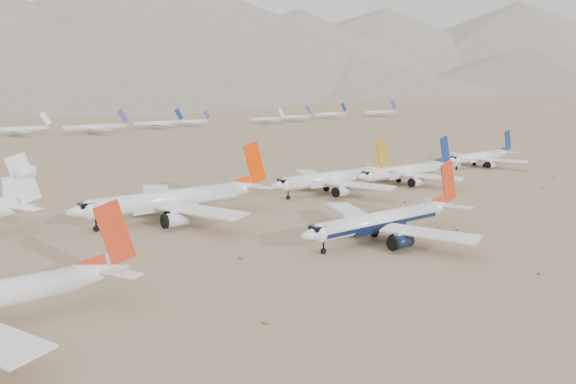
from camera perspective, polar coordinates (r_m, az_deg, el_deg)
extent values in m
plane|color=#84694D|center=(126.08, 10.64, -5.78)|extent=(7000.00, 7000.00, 0.00)
cylinder|color=white|center=(131.03, 9.26, -2.88)|extent=(35.52, 4.20, 4.20)
cube|color=black|center=(131.16, 9.25, -3.10)|extent=(34.81, 4.26, 0.94)
sphere|color=white|center=(119.33, 3.26, -4.16)|extent=(4.20, 4.20, 4.20)
cube|color=black|center=(118.64, 3.03, -3.67)|extent=(2.94, 2.73, 1.05)
cone|color=white|center=(147.12, 15.27, -1.45)|extent=(8.88, 4.20, 4.20)
cube|color=white|center=(125.22, 14.21, -4.10)|extent=(13.72, 21.62, 0.66)
cube|color=white|center=(145.95, 16.95, -1.43)|extent=(5.64, 7.37, 0.25)
cylinder|color=black|center=(124.58, 11.46, -4.96)|extent=(4.93, 3.02, 3.02)
cube|color=white|center=(141.72, 6.43, -2.03)|extent=(13.72, 21.62, 0.66)
cube|color=white|center=(150.81, 14.47, -0.90)|extent=(5.64, 7.37, 0.25)
cylinder|color=black|center=(136.41, 6.02, -3.37)|extent=(4.93, 3.02, 3.02)
cube|color=red|center=(147.85, 15.98, 1.00)|extent=(6.73, 0.34, 11.09)
cylinder|color=black|center=(121.16, 3.62, -6.00)|extent=(1.26, 0.52, 1.26)
cylinder|color=black|center=(131.14, 10.58, -4.70)|extent=(1.76, 1.05, 1.76)
cylinder|color=black|center=(135.05, 8.76, -4.17)|extent=(1.76, 1.05, 1.76)
cone|color=white|center=(99.22, -18.35, -7.68)|extent=(9.08, 4.36, 4.36)
cube|color=white|center=(95.80, -16.57, -7.91)|extent=(5.77, 7.54, 0.26)
cube|color=white|center=(103.36, -18.17, -6.59)|extent=(5.77, 7.54, 0.26)
cube|color=red|center=(98.18, -17.18, -3.98)|extent=(6.88, 0.35, 11.34)
cylinder|color=white|center=(204.17, 11.54, 2.09)|extent=(33.69, 4.08, 4.08)
cube|color=silver|center=(204.25, 11.54, 1.95)|extent=(33.01, 4.14, 0.92)
sphere|color=white|center=(192.13, 8.17, 1.64)|extent=(4.08, 4.08, 4.08)
cube|color=black|center=(191.52, 8.04, 1.95)|extent=(2.86, 2.65, 1.02)
cone|color=white|center=(219.89, 15.20, 2.66)|extent=(8.42, 4.08, 4.08)
cube|color=white|center=(198.66, 14.57, 1.50)|extent=(13.01, 20.50, 0.63)
cube|color=white|center=(218.74, 16.27, 2.69)|extent=(5.35, 6.99, 0.25)
cylinder|color=silver|center=(197.80, 12.94, 0.99)|extent=(4.68, 2.94, 2.94)
cube|color=white|center=(214.14, 9.65, 2.39)|extent=(13.01, 20.50, 0.63)
cube|color=white|center=(223.48, 14.69, 2.95)|extent=(5.35, 6.99, 0.25)
cylinder|color=silver|center=(208.83, 9.48, 1.66)|extent=(4.68, 2.94, 2.94)
cube|color=navy|center=(220.95, 15.66, 4.20)|extent=(6.38, 0.33, 10.52)
cylinder|color=black|center=(193.56, 8.35, 0.48)|extent=(1.23, 0.51, 1.23)
cylinder|color=black|center=(203.98, 12.36, 0.96)|extent=(1.72, 1.02, 1.72)
cylinder|color=black|center=(207.72, 11.18, 1.19)|extent=(1.72, 1.02, 1.72)
cylinder|color=white|center=(184.26, 4.18, 1.39)|extent=(35.43, 4.31, 4.31)
cube|color=silver|center=(184.35, 4.18, 1.23)|extent=(34.73, 4.37, 0.97)
sphere|color=white|center=(173.42, -0.27, 0.79)|extent=(4.31, 4.31, 4.31)
cube|color=black|center=(172.83, -0.45, 1.16)|extent=(3.01, 2.80, 1.08)
cone|color=white|center=(198.97, 8.98, 2.12)|extent=(8.86, 4.31, 4.31)
cube|color=white|center=(177.12, 7.48, 0.67)|extent=(13.69, 21.57, 0.67)
cube|color=white|center=(197.31, 10.18, 2.16)|extent=(5.62, 7.35, 0.26)
cylinder|color=silver|center=(177.00, 5.53, 0.07)|extent=(4.92, 3.10, 3.10)
cube|color=white|center=(195.57, 2.41, 1.77)|extent=(13.69, 21.57, 0.67)
cube|color=white|center=(202.94, 8.51, 2.46)|extent=(5.62, 7.35, 0.26)
cylinder|color=silver|center=(190.15, 2.00, 0.90)|extent=(4.92, 3.10, 3.10)
cube|color=#B9881C|center=(199.85, 9.54, 3.92)|extent=(6.72, 0.34, 11.07)
cylinder|color=black|center=(174.88, 0.01, -0.55)|extent=(1.29, 0.54, 1.29)
cylinder|color=black|center=(183.72, 5.12, 0.06)|extent=(1.81, 1.08, 1.81)
cylinder|color=black|center=(188.19, 3.91, 0.35)|extent=(1.81, 1.08, 1.81)
cylinder|color=white|center=(151.34, -12.19, -0.75)|extent=(40.30, 4.93, 4.93)
cube|color=silver|center=(151.47, -12.18, -0.98)|extent=(39.49, 5.00, 1.11)
sphere|color=white|center=(144.52, -19.48, -1.72)|extent=(4.93, 4.93, 4.93)
cube|color=black|center=(144.03, -19.79, -1.23)|extent=(3.45, 3.20, 1.23)
cone|color=white|center=(162.79, -4.20, 0.45)|extent=(10.07, 4.93, 4.93)
cube|color=white|center=(140.34, -8.61, -1.92)|extent=(15.56, 24.53, 0.76)
cube|color=white|center=(159.88, -2.71, 0.50)|extent=(6.40, 8.36, 0.30)
cylinder|color=silver|center=(142.26, -11.29, -2.76)|extent=(5.60, 3.55, 3.55)
cube|color=white|center=(165.51, -13.23, -0.07)|extent=(15.56, 24.53, 0.76)
cube|color=white|center=(167.58, -4.48, 0.98)|extent=(6.40, 8.36, 0.30)
cylinder|color=silver|center=(160.14, -14.35, -1.32)|extent=(5.60, 3.55, 3.55)
cube|color=#E73802|center=(163.11, -3.40, 2.98)|extent=(7.64, 0.39, 12.58)
cylinder|color=black|center=(146.00, -18.89, -3.54)|extent=(1.48, 0.62, 1.48)
cylinder|color=black|center=(149.99, -10.99, -2.62)|extent=(2.07, 1.23, 2.07)
cylinder|color=black|center=(156.09, -12.08, -2.12)|extent=(2.07, 1.23, 2.07)
cone|color=white|center=(151.95, -26.13, -1.49)|extent=(10.24, 4.90, 4.90)
cube|color=white|center=(147.62, -25.05, -1.50)|extent=(6.50, 8.50, 0.29)
cube|color=white|center=(156.72, -25.76, -0.86)|extent=(6.50, 8.50, 0.29)
cube|color=white|center=(151.18, -25.31, 1.26)|extent=(7.76, 0.39, 12.79)
cylinder|color=white|center=(150.99, -25.25, 1.86)|extent=(5.12, 3.18, 3.18)
cylinder|color=white|center=(254.38, 18.77, 3.42)|extent=(30.93, 3.74, 3.74)
cube|color=silver|center=(254.44, 18.76, 3.32)|extent=(30.31, 3.79, 0.84)
sphere|color=white|center=(241.93, 16.66, 3.17)|extent=(3.74, 3.74, 3.74)
cube|color=black|center=(241.35, 16.59, 3.40)|extent=(2.61, 2.43, 0.93)
cone|color=white|center=(270.16, 21.11, 3.75)|extent=(7.73, 3.74, 3.74)
cube|color=white|center=(250.48, 21.11, 3.00)|extent=(11.95, 18.82, 0.58)
cube|color=white|center=(269.50, 21.92, 3.78)|extent=(4.91, 6.42, 0.22)
cylinder|color=silver|center=(249.03, 19.94, 2.64)|extent=(4.30, 2.69, 2.69)
cube|color=white|center=(262.66, 17.12, 3.61)|extent=(11.95, 18.82, 0.58)
cube|color=white|center=(273.27, 20.66, 3.96)|extent=(4.91, 6.42, 0.22)
cylinder|color=silver|center=(257.70, 17.13, 3.09)|extent=(4.30, 2.69, 2.69)
cube|color=navy|center=(271.38, 21.43, 4.90)|extent=(5.86, 0.30, 9.66)
cylinder|color=black|center=(243.20, 16.74, 2.31)|extent=(1.12, 0.47, 1.12)
cylinder|color=black|center=(254.44, 19.36, 2.58)|extent=(1.57, 0.93, 1.57)
cylinder|color=black|center=(257.37, 18.41, 2.74)|extent=(1.57, 0.93, 1.57)
cylinder|color=silver|center=(414.76, -25.80, 5.74)|extent=(38.84, 3.84, 3.84)
cube|color=white|center=(418.07, -23.41, 6.87)|extent=(7.74, 0.38, 9.74)
cube|color=silver|center=(404.96, -25.52, 5.57)|extent=(10.23, 17.88, 0.38)
cube|color=silver|center=(424.66, -26.05, 5.75)|extent=(10.23, 17.88, 0.38)
cylinder|color=silver|center=(410.04, -19.04, 6.22)|extent=(42.83, 4.23, 4.23)
cube|color=#4B3781|center=(416.01, -16.44, 7.43)|extent=(8.53, 0.42, 10.74)
cube|color=silver|center=(399.56, -18.55, 6.04)|extent=(11.28, 19.72, 0.42)
cube|color=silver|center=(420.64, -19.50, 6.22)|extent=(11.28, 19.72, 0.42)
cylinder|color=silver|center=(439.16, -13.12, 6.81)|extent=(38.04, 3.76, 3.76)
cube|color=navy|center=(446.12, -11.03, 7.78)|extent=(7.58, 0.38, 9.54)
cube|color=silver|center=(430.20, -12.59, 6.67)|extent=(10.02, 17.51, 0.38)
cube|color=silver|center=(448.23, -13.62, 6.80)|extent=(10.02, 17.51, 0.38)
cylinder|color=silver|center=(455.99, -9.84, 7.05)|extent=(30.46, 3.01, 3.01)
cube|color=#4B3781|center=(462.25, -8.26, 7.79)|extent=(6.07, 0.30, 7.64)
cube|color=silver|center=(449.01, -9.38, 6.94)|extent=(8.02, 14.02, 0.30)
cube|color=silver|center=(463.07, -10.28, 7.04)|extent=(8.02, 14.02, 0.30)
cylinder|color=silver|center=(477.40, -2.19, 7.40)|extent=(32.15, 3.18, 3.18)
cube|color=white|center=(485.72, -0.71, 8.11)|extent=(6.40, 0.32, 8.06)
cube|color=silver|center=(470.59, -1.61, 7.29)|extent=(8.47, 14.80, 0.32)
cube|color=silver|center=(484.31, -2.75, 7.40)|extent=(8.47, 14.80, 0.32)
cylinder|color=silver|center=(503.57, 0.66, 7.63)|extent=(34.38, 3.40, 3.40)
cube|color=#4B3781|center=(513.13, 2.11, 8.33)|extent=(6.85, 0.34, 8.62)
cube|color=silver|center=(496.54, 1.28, 7.51)|extent=(9.06, 15.83, 0.34)
cube|color=silver|center=(510.71, 0.05, 7.62)|extent=(9.06, 15.83, 0.34)
cylinder|color=silver|center=(542.04, 4.26, 7.88)|extent=(37.71, 3.73, 3.73)
cube|color=navy|center=(553.41, 5.68, 8.58)|extent=(7.51, 0.37, 9.46)
cube|color=silver|center=(534.72, 4.94, 7.76)|extent=(9.94, 17.36, 0.37)
cube|color=silver|center=(549.50, 3.59, 7.88)|extent=(9.94, 17.36, 0.37)
cylinder|color=silver|center=(577.54, 9.30, 7.99)|extent=(41.94, 4.14, 4.14)
cube|color=#4B3781|center=(591.45, 10.68, 8.70)|extent=(8.35, 0.41, 10.52)
cube|color=silver|center=(570.05, 10.09, 7.86)|extent=(11.05, 19.31, 0.41)
cube|color=silver|center=(585.20, 8.54, 8.00)|extent=(11.05, 19.31, 0.41)
cone|color=slate|center=(1590.19, -26.66, 13.17)|extent=(1824.00, 1824.00, 240.00)
cone|color=slate|center=(1918.01, -12.48, 15.67)|extent=(2356.00, 2356.00, 380.00)
cone|color=slate|center=(2121.44, 1.08, 14.26)|extent=(1682.00, 1682.00, 290.00)
cone|color=slate|center=(2634.68, 9.75, 14.19)|extent=(2380.00, 2380.00, 350.00)
cone|color=slate|center=(3059.43, 22.14, 13.68)|extent=(2460.00, 2460.00, 410.00)
cone|color=slate|center=(1205.88, -25.56, 11.84)|extent=(1260.00, 1260.00, 140.00)
cone|color=slate|center=(1606.82, 6.38, 11.74)|extent=(900.00, 900.00, 100.00)
cone|color=slate|center=(2313.75, 23.35, 11.44)|extent=(1395.00, 1395.00, 155.00)
ellipsoid|color=brown|center=(88.16, -2.32, -13.08)|extent=(0.84, 0.84, 0.46)
ellipsoid|color=brown|center=(118.10, -4.82, -6.65)|extent=(0.98, 0.98, 0.54)
ellipsoid|color=brown|center=(118.95, 24.13, -7.55)|extent=(0.70, 0.70, 0.39)
ellipsoid|color=brown|center=(145.17, 16.79, -3.69)|extent=(0.84, 0.84, 0.46)
ellipsoid|color=brown|center=(173.47, 11.80, -1.01)|extent=(0.98, 0.98, 0.54)
ellipsoid|color=brown|center=(210.49, 24.46, 0.34)|extent=(0.84, 0.84, 0.46)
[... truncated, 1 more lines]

